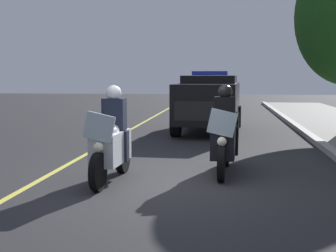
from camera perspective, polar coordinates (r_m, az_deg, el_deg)
name	(u,v)px	position (r m, az deg, el deg)	size (l,w,h in m)	color
ground_plane	(162,181)	(8.41, -0.77, -6.76)	(80.00, 80.00, 0.00)	#28282B
lane_stripe_center	(45,177)	(8.98, -14.96, -6.11)	(48.00, 0.12, 0.01)	#E0D14C
police_motorcycle_lead_left	(111,143)	(8.33, -7.00, -2.04)	(2.14, 0.60, 1.72)	black
police_motorcycle_lead_right	(224,137)	(9.01, 6.93, -1.41)	(2.14, 0.60, 1.72)	black
police_suv	(209,100)	(15.78, 5.13, 3.18)	(4.99, 2.27, 2.05)	black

